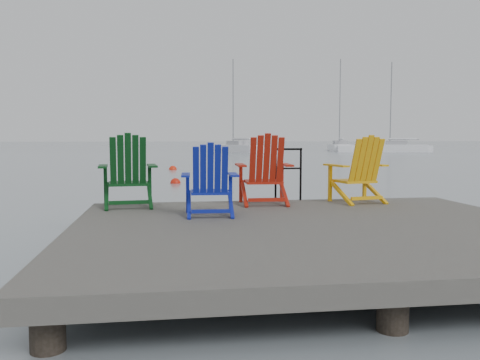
{
  "coord_description": "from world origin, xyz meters",
  "views": [
    {
      "loc": [
        -1.81,
        -6.02,
        1.58
      ],
      "look_at": [
        -0.57,
        2.58,
        0.85
      ],
      "focal_mm": 38.0,
      "sensor_mm": 36.0,
      "label": 1
    }
  ],
  "objects": [
    {
      "name": "buoy_b",
      "position": [
        -1.51,
        19.16,
        0.0
      ],
      "size": [
        0.39,
        0.39,
        0.39
      ],
      "primitive_type": "sphere",
      "color": "red",
      "rests_on": "ground"
    },
    {
      "name": "buoy_c",
      "position": [
        9.9,
        22.36,
        0.0
      ],
      "size": [
        0.33,
        0.33,
        0.33
      ],
      "primitive_type": "sphere",
      "color": "red",
      "rests_on": "ground"
    },
    {
      "name": "chair_blue",
      "position": [
        -1.23,
        0.9,
        0.99
      ],
      "size": [
        0.81,
        0.75,
        0.98
      ],
      "rotation": [
        0.0,
        0.0,
        -0.05
      ],
      "color": "#0E1B94",
      "rests_on": "dock"
    },
    {
      "name": "chair_yellow",
      "position": [
        1.33,
        1.96,
        1.04
      ],
      "size": [
        0.97,
        0.91,
        1.08
      ],
      "rotation": [
        0.0,
        0.0,
        0.19
      ],
      "color": "#EDA70D",
      "rests_on": "dock"
    },
    {
      "name": "chair_green",
      "position": [
        -2.4,
        1.93,
        1.06
      ],
      "size": [
        0.94,
        0.88,
        1.11
      ],
      "rotation": [
        0.0,
        0.0,
        0.09
      ],
      "color": "#0A3913",
      "rests_on": "dock"
    },
    {
      "name": "sailboat_near",
      "position": [
        5.51,
        47.99,
        0.36
      ],
      "size": [
        5.24,
        7.25,
        10.18
      ],
      "rotation": [
        0.0,
        0.0,
        0.52
      ],
      "color": "white",
      "rests_on": "ground"
    },
    {
      "name": "buoy_a",
      "position": [
        -1.52,
        11.6,
        0.0
      ],
      "size": [
        0.36,
        0.36,
        0.36
      ],
      "primitive_type": "sphere",
      "color": "red",
      "rests_on": "ground"
    },
    {
      "name": "chair_red",
      "position": [
        -0.26,
        1.95,
        1.06
      ],
      "size": [
        0.91,
        0.85,
        1.1
      ],
      "rotation": [
        0.0,
        0.0,
        -0.05
      ],
      "color": "#A71B0C",
      "rests_on": "dock"
    },
    {
      "name": "buoy_d",
      "position": [
        2.84,
        39.16,
        0.0
      ],
      "size": [
        0.36,
        0.36,
        0.36
      ],
      "primitive_type": "sphere",
      "color": "#F6550E",
      "rests_on": "ground"
    },
    {
      "name": "dock",
      "position": [
        0.0,
        0.0,
        0.35
      ],
      "size": [
        6.0,
        5.0,
        1.4
      ],
      "color": "#2A2926",
      "rests_on": "ground"
    },
    {
      "name": "sailboat_mid",
      "position": [
        18.28,
        51.21,
        0.36
      ],
      "size": [
        3.69,
        8.18,
        11.01
      ],
      "rotation": [
        0.0,
        0.0,
        -0.21
      ],
      "color": "white",
      "rests_on": "ground"
    },
    {
      "name": "ground",
      "position": [
        0.0,
        0.0,
        0.0
      ],
      "size": [
        400.0,
        400.0,
        0.0
      ],
      "primitive_type": "plane",
      "color": "slate",
      "rests_on": "ground"
    },
    {
      "name": "sailboat_far",
      "position": [
        22.94,
        46.9,
        0.36
      ],
      "size": [
        7.36,
        4.38,
        10.07
      ],
      "rotation": [
        0.0,
        0.0,
        1.19
      ],
      "color": "white",
      "rests_on": "ground"
    },
    {
      "name": "handrail",
      "position": [
        0.25,
        2.45,
        1.04
      ],
      "size": [
        0.48,
        0.04,
        0.9
      ],
      "color": "black",
      "rests_on": "dock"
    }
  ]
}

